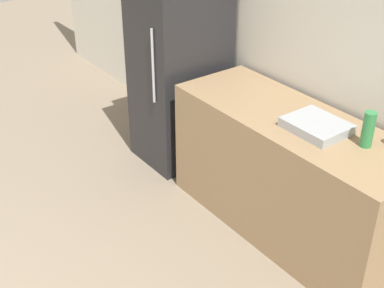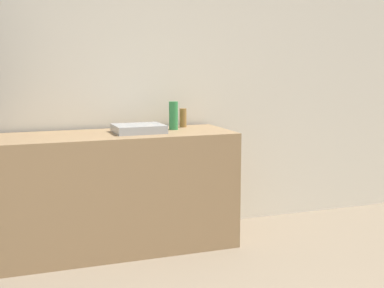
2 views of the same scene
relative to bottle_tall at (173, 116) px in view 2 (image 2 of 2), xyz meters
The scene contains 5 objects.
wall_back 0.76m from the bottle_tall, 153.02° to the left, with size 8.00×0.06×2.60m, color silver.
counter 0.75m from the bottle_tall, behind, with size 1.79×0.65×0.89m, color #937551.
sink_basin 0.33m from the bottle_tall, 164.36° to the right, with size 0.37×0.31×0.06m, color #9EA3A8.
bottle_tall is the anchor object (origin of this frame).
bottle_short 0.18m from the bottle_tall, 45.63° to the left, with size 0.06×0.06×0.15m, color olive.
Camera 2 is at (-0.69, -0.99, 1.41)m, focal length 50.00 mm.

